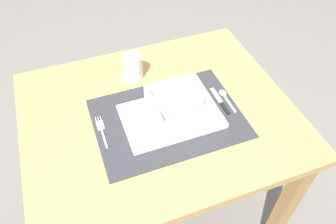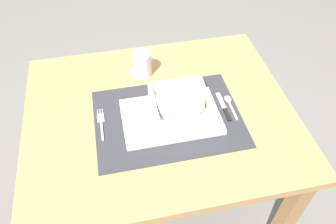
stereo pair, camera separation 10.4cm
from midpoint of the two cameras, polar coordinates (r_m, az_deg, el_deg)
The scene contains 10 objects.
ground_plane at distance 1.70m, azimuth -2.94°, elevation -17.20°, with size 6.00×6.00×0.00m, color slate.
dining_table at distance 1.17m, azimuth -4.09°, elevation -3.99°, with size 0.87×0.72×0.74m.
placemat at distance 1.06m, azimuth -2.80°, elevation -1.20°, with size 0.47×0.34×0.00m, color #2D2D33.
serving_plate at distance 1.05m, azimuth -2.31°, elevation -0.90°, with size 0.31×0.20×0.02m, color white.
porridge_bowl at distance 1.05m, azimuth -0.83°, elevation 1.33°, with size 0.18×0.18×0.05m.
fork at distance 1.06m, azimuth -14.20°, elevation -3.07°, with size 0.02×0.13×0.00m.
spoon at distance 1.13m, azimuth 7.02°, elevation 2.87°, with size 0.02×0.11×0.01m.
butter_knife at distance 1.11m, azimuth 6.53°, elevation 1.51°, with size 0.01×0.13×0.01m.
drinking_glass at distance 1.19m, azimuth -8.48°, elevation 7.40°, with size 0.07×0.07×0.09m.
condiment_saucer at distance 1.21m, azimuth -8.93°, elevation 6.32°, with size 0.06×0.06×0.03m.
Camera 1 is at (-0.23, -0.70, 1.53)m, focal length 35.32 mm.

